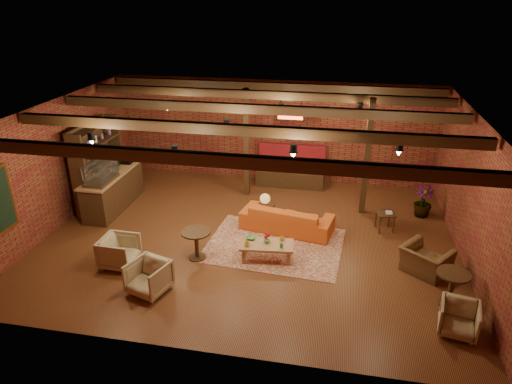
% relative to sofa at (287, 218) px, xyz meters
% --- Properties ---
extents(floor, '(10.00, 10.00, 0.00)m').
position_rel_sofa_xyz_m(floor, '(-0.88, -0.59, -0.34)').
color(floor, '#361B0D').
rests_on(floor, ground).
extents(ceiling, '(10.00, 8.00, 0.02)m').
position_rel_sofa_xyz_m(ceiling, '(-0.88, -0.59, 2.86)').
color(ceiling, black).
rests_on(ceiling, wall_back).
extents(wall_back, '(10.00, 0.02, 3.20)m').
position_rel_sofa_xyz_m(wall_back, '(-0.88, 3.41, 1.26)').
color(wall_back, maroon).
rests_on(wall_back, ground).
extents(wall_front, '(10.00, 0.02, 3.20)m').
position_rel_sofa_xyz_m(wall_front, '(-0.88, -4.59, 1.26)').
color(wall_front, maroon).
rests_on(wall_front, ground).
extents(wall_left, '(0.02, 8.00, 3.20)m').
position_rel_sofa_xyz_m(wall_left, '(-5.88, -0.59, 1.26)').
color(wall_left, maroon).
rests_on(wall_left, ground).
extents(wall_right, '(0.02, 8.00, 3.20)m').
position_rel_sofa_xyz_m(wall_right, '(4.12, -0.59, 1.26)').
color(wall_right, maroon).
rests_on(wall_right, ground).
extents(ceiling_beams, '(9.80, 6.40, 0.22)m').
position_rel_sofa_xyz_m(ceiling_beams, '(-0.88, -0.59, 2.74)').
color(ceiling_beams, black).
rests_on(ceiling_beams, ceiling).
extents(ceiling_pipe, '(9.60, 0.12, 0.12)m').
position_rel_sofa_xyz_m(ceiling_pipe, '(-0.88, 1.01, 2.51)').
color(ceiling_pipe, black).
rests_on(ceiling_pipe, ceiling).
extents(post_left, '(0.16, 0.16, 3.20)m').
position_rel_sofa_xyz_m(post_left, '(-1.48, 2.01, 1.26)').
color(post_left, black).
rests_on(post_left, ground).
extents(post_right, '(0.16, 0.16, 3.20)m').
position_rel_sofa_xyz_m(post_right, '(1.92, 1.41, 1.26)').
color(post_right, black).
rests_on(post_right, ground).
extents(service_counter, '(0.80, 2.50, 1.60)m').
position_rel_sofa_xyz_m(service_counter, '(-4.98, 0.41, 0.46)').
color(service_counter, black).
rests_on(service_counter, ground).
extents(plant_counter, '(0.35, 0.39, 0.30)m').
position_rel_sofa_xyz_m(plant_counter, '(-4.88, 0.61, 0.88)').
color(plant_counter, '#337F33').
rests_on(plant_counter, service_counter).
extents(shelving_hutch, '(0.52, 2.00, 2.40)m').
position_rel_sofa_xyz_m(shelving_hutch, '(-5.38, 0.51, 0.86)').
color(shelving_hutch, black).
rests_on(shelving_hutch, ground).
extents(banquette, '(2.10, 0.70, 1.00)m').
position_rel_sofa_xyz_m(banquette, '(-0.28, 2.96, 0.16)').
color(banquette, maroon).
rests_on(banquette, ground).
extents(service_sign, '(0.86, 0.06, 0.30)m').
position_rel_sofa_xyz_m(service_sign, '(-0.28, 2.51, 2.01)').
color(service_sign, '#FF3E19').
rests_on(service_sign, ceiling).
extents(ceiling_spotlights, '(6.40, 4.40, 0.28)m').
position_rel_sofa_xyz_m(ceiling_spotlights, '(-0.88, -0.59, 2.52)').
color(ceiling_spotlights, black).
rests_on(ceiling_spotlights, ceiling).
extents(rug, '(3.39, 2.69, 0.01)m').
position_rel_sofa_xyz_m(rug, '(-0.19, -0.83, -0.33)').
color(rug, maroon).
rests_on(rug, floor).
extents(sofa, '(2.46, 1.33, 0.68)m').
position_rel_sofa_xyz_m(sofa, '(0.00, 0.00, 0.00)').
color(sofa, '#C7521B').
rests_on(sofa, floor).
extents(coffee_table, '(1.26, 0.72, 0.67)m').
position_rel_sofa_xyz_m(coffee_table, '(-0.29, -1.49, 0.03)').
color(coffee_table, '#A06A4A').
rests_on(coffee_table, floor).
extents(side_table_lamp, '(0.51, 0.51, 0.85)m').
position_rel_sofa_xyz_m(side_table_lamp, '(-0.62, 0.26, 0.31)').
color(side_table_lamp, black).
rests_on(side_table_lamp, floor).
extents(round_table_left, '(0.67, 0.67, 0.70)m').
position_rel_sofa_xyz_m(round_table_left, '(-1.86, -1.73, 0.13)').
color(round_table_left, black).
rests_on(round_table_left, floor).
extents(armchair_a, '(0.72, 0.77, 0.77)m').
position_rel_sofa_xyz_m(armchair_a, '(-3.46, -2.34, 0.05)').
color(armchair_a, beige).
rests_on(armchair_a, floor).
extents(armchair_b, '(0.92, 0.89, 0.76)m').
position_rel_sofa_xyz_m(armchair_b, '(-2.43, -3.15, 0.04)').
color(armchair_b, beige).
rests_on(armchair_b, floor).
extents(armchair_right, '(1.13, 1.07, 0.83)m').
position_rel_sofa_xyz_m(armchair_right, '(3.21, -1.36, 0.08)').
color(armchair_right, brown).
rests_on(armchair_right, floor).
extents(side_table_book, '(0.54, 0.54, 0.51)m').
position_rel_sofa_xyz_m(side_table_book, '(2.47, 0.47, 0.12)').
color(side_table_book, black).
rests_on(side_table_book, floor).
extents(round_table_right, '(0.63, 0.63, 0.74)m').
position_rel_sofa_xyz_m(round_table_right, '(3.52, -2.44, 0.16)').
color(round_table_right, black).
rests_on(round_table_right, floor).
extents(armchair_far, '(0.77, 0.74, 0.67)m').
position_rel_sofa_xyz_m(armchair_far, '(3.52, -3.25, -0.00)').
color(armchair_far, beige).
rests_on(armchair_far, floor).
extents(plant_tall, '(1.81, 1.81, 2.57)m').
position_rel_sofa_xyz_m(plant_tall, '(3.52, 1.48, 0.95)').
color(plant_tall, '#4C7F4C').
rests_on(plant_tall, floor).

